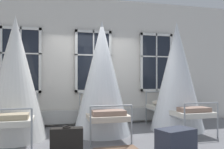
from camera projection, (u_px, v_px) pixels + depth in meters
name	position (u px, v px, depth m)	size (l,w,h in m)	color
ground	(104.00, 135.00, 5.47)	(19.49, 19.49, 0.00)	slate
back_wall_with_windows	(93.00, 61.00, 6.86)	(8.84, 0.10, 3.56)	silver
window_bank	(93.00, 87.00, 6.73)	(4.85, 0.10, 2.56)	black
cot_first	(15.00, 79.00, 5.16)	(1.34, 2.01, 2.65)	#9EA3A8
cot_second	(102.00, 79.00, 5.66)	(1.34, 2.02, 2.65)	#9EA3A8
cot_third	(177.00, 77.00, 6.13)	(1.34, 2.02, 2.72)	#9EA3A8
suitcase_dark	(67.00, 140.00, 4.20)	(0.58, 0.26, 0.47)	black
travel_trunk	(176.00, 141.00, 4.23)	(0.64, 0.40, 0.42)	#2D3342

